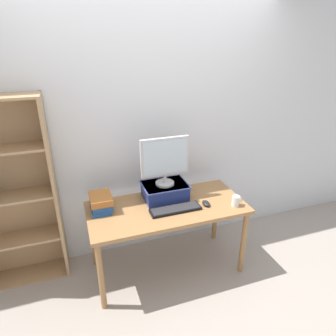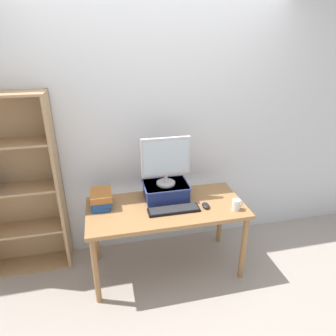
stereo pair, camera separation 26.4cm
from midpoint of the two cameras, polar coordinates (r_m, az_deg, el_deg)
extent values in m
plane|color=#9E9389|center=(3.17, -2.68, -18.37)|extent=(12.00, 12.00, 0.00)
cube|color=silver|center=(2.96, -6.01, 7.44)|extent=(7.00, 0.08, 2.60)
cube|color=#9E7042|center=(2.75, -2.96, -7.66)|extent=(1.43, 0.67, 0.04)
cylinder|color=#9E7042|center=(2.67, -15.60, -19.43)|extent=(0.05, 0.05, 0.67)
cylinder|color=#9E7042|center=(2.97, 11.62, -13.85)|extent=(0.05, 0.05, 0.67)
cylinder|color=#9E7042|center=(3.11, -16.49, -12.46)|extent=(0.05, 0.05, 0.67)
cylinder|color=#9E7042|center=(3.37, 6.81, -8.42)|extent=(0.05, 0.05, 0.67)
cube|color=tan|center=(2.90, -23.16, -4.20)|extent=(0.03, 0.28, 1.72)
cube|color=tan|center=(3.08, -29.99, -3.93)|extent=(0.78, 0.01, 1.72)
cube|color=tan|center=(3.42, -27.29, -17.72)|extent=(0.72, 0.27, 0.02)
cube|color=tan|center=(3.17, -28.78, -11.78)|extent=(0.72, 0.27, 0.02)
cube|color=tan|center=(2.96, -30.41, -4.91)|extent=(0.72, 0.27, 0.02)
cube|color=navy|center=(2.84, -3.27, -4.47)|extent=(0.40, 0.29, 0.15)
cube|color=#334284|center=(2.81, -3.30, -3.26)|extent=(0.42, 0.31, 0.01)
cylinder|color=#B7B7BA|center=(2.80, -3.31, -2.97)|extent=(0.17, 0.17, 0.02)
cylinder|color=#B7B7BA|center=(2.78, -3.33, -2.06)|extent=(0.03, 0.03, 0.08)
cube|color=#B7B7BA|center=(2.69, -3.44, 2.11)|extent=(0.45, 0.04, 0.36)
cube|color=silver|center=(2.67, -3.32, 1.96)|extent=(0.41, 0.00, 0.31)
cube|color=black|center=(2.67, -1.41, -7.98)|extent=(0.46, 0.13, 0.02)
cube|color=#28282B|center=(2.67, -1.42, -7.75)|extent=(0.43, 0.12, 0.00)
ellipsoid|color=black|center=(2.76, 4.54, -6.81)|extent=(0.06, 0.10, 0.04)
cube|color=navy|center=(2.77, -15.48, -7.51)|extent=(0.16, 0.24, 0.04)
cube|color=navy|center=(2.75, -15.27, -6.77)|extent=(0.17, 0.23, 0.04)
cube|color=#AD662D|center=(2.73, -15.44, -5.72)|extent=(0.19, 0.25, 0.06)
cylinder|color=white|center=(2.76, 10.10, -6.28)|extent=(0.07, 0.07, 0.10)
torus|color=white|center=(2.78, 10.76, -6.06)|extent=(0.06, 0.01, 0.06)
camera|label=1|loc=(0.13, -92.86, -1.27)|focal=32.00mm
camera|label=2|loc=(0.13, 87.14, 1.27)|focal=32.00mm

